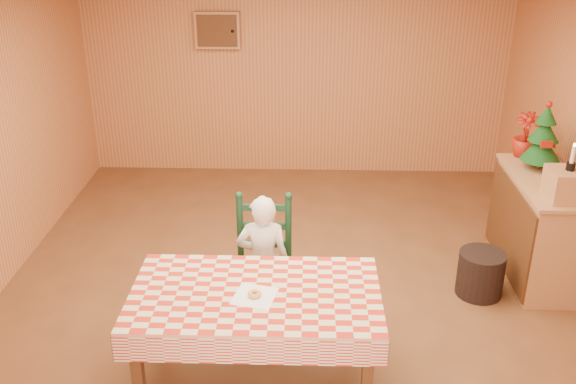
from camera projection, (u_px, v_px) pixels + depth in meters
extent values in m
plane|color=brown|center=(287.00, 304.00, 5.41)|extent=(6.00, 6.00, 0.00)
cube|color=#BE7744|center=(295.00, 68.00, 7.61)|extent=(5.00, 0.10, 2.60)
cube|color=tan|center=(217.00, 30.00, 7.39)|extent=(0.52, 0.08, 0.42)
cube|color=#532E16|center=(217.00, 31.00, 7.35)|extent=(0.46, 0.02, 0.36)
sphere|color=black|center=(232.00, 31.00, 7.33)|extent=(0.04, 0.04, 0.04)
cube|color=#532E16|center=(255.00, 298.00, 4.21)|extent=(1.60, 0.90, 0.06)
cube|color=#532E16|center=(139.00, 379.00, 4.05)|extent=(0.07, 0.07, 0.69)
cube|color=#532E16|center=(367.00, 384.00, 4.01)|extent=(0.07, 0.07, 0.69)
cube|color=#532E16|center=(163.00, 311.00, 4.72)|extent=(0.07, 0.07, 0.69)
cube|color=#532E16|center=(359.00, 315.00, 4.68)|extent=(0.07, 0.07, 0.69)
cube|color=#B52718|center=(255.00, 293.00, 4.20)|extent=(1.64, 0.94, 0.02)
cube|color=#B52718|center=(250.00, 351.00, 3.81)|extent=(1.64, 0.02, 0.18)
cube|color=#B52718|center=(261.00, 269.00, 4.67)|extent=(1.64, 0.02, 0.18)
cube|color=#2E5D2A|center=(133.00, 304.00, 4.26)|extent=(0.02, 0.94, 0.18)
cube|color=#2E5D2A|center=(380.00, 308.00, 4.21)|extent=(0.02, 0.94, 0.18)
cube|color=black|center=(263.00, 277.00, 5.00)|extent=(0.44, 0.40, 0.04)
cylinder|color=black|center=(238.00, 313.00, 4.94)|extent=(0.04, 0.04, 0.41)
cylinder|color=black|center=(287.00, 314.00, 4.93)|extent=(0.04, 0.04, 0.41)
cylinder|color=black|center=(242.00, 289.00, 5.25)|extent=(0.04, 0.04, 0.41)
cylinder|color=black|center=(288.00, 290.00, 5.24)|extent=(0.04, 0.04, 0.41)
cylinder|color=black|center=(240.00, 230.00, 5.03)|extent=(0.05, 0.05, 0.60)
sphere|color=black|center=(239.00, 195.00, 4.90)|extent=(0.06, 0.06, 0.06)
cylinder|color=black|center=(288.00, 231.00, 5.01)|extent=(0.05, 0.05, 0.60)
sphere|color=black|center=(288.00, 196.00, 4.89)|extent=(0.06, 0.06, 0.06)
cube|color=black|center=(264.00, 244.00, 5.07)|extent=(0.38, 0.03, 0.05)
cube|color=black|center=(264.00, 226.00, 5.00)|extent=(0.38, 0.03, 0.05)
cube|color=black|center=(264.00, 208.00, 4.94)|extent=(0.38, 0.03, 0.05)
imported|color=silver|center=(263.00, 262.00, 4.94)|extent=(0.41, 0.27, 1.12)
cube|color=white|center=(255.00, 296.00, 4.15)|extent=(0.31, 0.31, 0.00)
torus|color=#D5994C|center=(255.00, 294.00, 4.14)|extent=(0.12, 0.12, 0.03)
cube|color=tan|center=(538.00, 229.00, 5.69)|extent=(0.50, 1.20, 0.90)
cube|color=tan|center=(547.00, 181.00, 5.50)|extent=(0.54, 1.24, 0.03)
cube|color=#532E16|center=(509.00, 228.00, 5.70)|extent=(0.02, 1.20, 0.80)
cube|color=tan|center=(567.00, 185.00, 5.08)|extent=(0.31, 0.31, 0.25)
cylinder|color=#532E16|center=(539.00, 164.00, 5.70)|extent=(0.04, 0.04, 0.08)
cone|color=#0D3B14|center=(542.00, 147.00, 5.64)|extent=(0.34, 0.34, 0.24)
cone|color=#0D3B14|center=(545.00, 130.00, 5.57)|extent=(0.26, 0.26, 0.20)
cone|color=#0D3B14|center=(547.00, 114.00, 5.51)|extent=(0.18, 0.18, 0.16)
sphere|color=maroon|center=(549.00, 104.00, 5.48)|extent=(0.06, 0.06, 0.06)
cube|color=maroon|center=(547.00, 144.00, 5.47)|extent=(0.10, 0.02, 0.06)
sphere|color=maroon|center=(554.00, 146.00, 5.57)|extent=(0.04, 0.04, 0.04)
sphere|color=maroon|center=(534.00, 134.00, 5.64)|extent=(0.04, 0.04, 0.04)
sphere|color=maroon|center=(547.00, 122.00, 5.64)|extent=(0.04, 0.04, 0.04)
imported|color=maroon|center=(526.00, 135.00, 5.91)|extent=(0.30, 0.30, 0.42)
cylinder|color=black|center=(571.00, 166.00, 5.01)|extent=(0.07, 0.07, 0.06)
cylinder|color=white|center=(573.00, 155.00, 4.97)|extent=(0.03, 0.03, 0.14)
sphere|color=orange|center=(575.00, 145.00, 4.94)|extent=(0.02, 0.02, 0.02)
cylinder|color=black|center=(480.00, 274.00, 5.48)|extent=(0.44, 0.44, 0.39)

